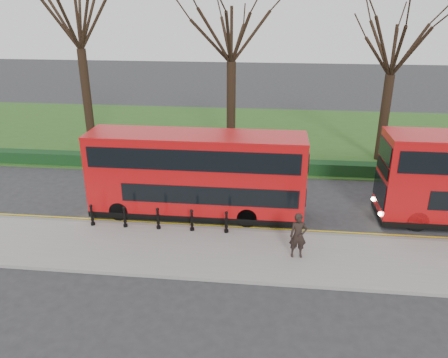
# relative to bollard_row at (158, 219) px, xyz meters

# --- Properties ---
(ground) EXTENTS (120.00, 120.00, 0.00)m
(ground) POSITION_rel_bollard_row_xyz_m (0.25, 1.35, -0.65)
(ground) COLOR #28282B
(ground) RESTS_ON ground
(pavement) EXTENTS (60.00, 4.00, 0.15)m
(pavement) POSITION_rel_bollard_row_xyz_m (0.25, -1.65, -0.57)
(pavement) COLOR gray
(pavement) RESTS_ON ground
(kerb) EXTENTS (60.00, 0.25, 0.16)m
(kerb) POSITION_rel_bollard_row_xyz_m (0.25, 0.35, -0.57)
(kerb) COLOR slate
(kerb) RESTS_ON ground
(grass_verge) EXTENTS (60.00, 18.00, 0.06)m
(grass_verge) POSITION_rel_bollard_row_xyz_m (0.25, 16.35, -0.62)
(grass_verge) COLOR #2B501A
(grass_verge) RESTS_ON ground
(hedge) EXTENTS (60.00, 0.90, 0.80)m
(hedge) POSITION_rel_bollard_row_xyz_m (0.25, 8.15, -0.25)
(hedge) COLOR black
(hedge) RESTS_ON ground
(yellow_line_outer) EXTENTS (60.00, 0.10, 0.01)m
(yellow_line_outer) POSITION_rel_bollard_row_xyz_m (0.25, 0.65, -0.64)
(yellow_line_outer) COLOR yellow
(yellow_line_outer) RESTS_ON ground
(yellow_line_inner) EXTENTS (60.00, 0.10, 0.01)m
(yellow_line_inner) POSITION_rel_bollard_row_xyz_m (0.25, 0.85, -0.64)
(yellow_line_inner) COLOR yellow
(yellow_line_inner) RESTS_ON ground
(tree_left) EXTENTS (8.14, 8.14, 12.71)m
(tree_left) POSITION_rel_bollard_row_xyz_m (-7.75, 11.35, 8.60)
(tree_left) COLOR black
(tree_left) RESTS_ON ground
(tree_mid) EXTENTS (7.34, 7.34, 11.47)m
(tree_mid) POSITION_rel_bollard_row_xyz_m (2.25, 11.35, 7.69)
(tree_mid) COLOR black
(tree_mid) RESTS_ON ground
(tree_right) EXTENTS (6.57, 6.57, 10.27)m
(tree_right) POSITION_rel_bollard_row_xyz_m (12.25, 11.35, 6.80)
(tree_right) COLOR black
(tree_right) RESTS_ON ground
(bollard_row) EXTENTS (6.45, 0.15, 1.00)m
(bollard_row) POSITION_rel_bollard_row_xyz_m (0.00, 0.00, 0.00)
(bollard_row) COLOR black
(bollard_row) RESTS_ON pavement
(bus_lead) EXTENTS (10.41, 2.39, 4.14)m
(bus_lead) POSITION_rel_bollard_row_xyz_m (1.48, 1.98, 1.44)
(bus_lead) COLOR #B60E10
(bus_lead) RESTS_ON ground
(pedestrian) EXTENTS (0.74, 0.53, 1.92)m
(pedestrian) POSITION_rel_bollard_row_xyz_m (6.25, -1.69, 0.46)
(pedestrian) COLOR black
(pedestrian) RESTS_ON pavement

